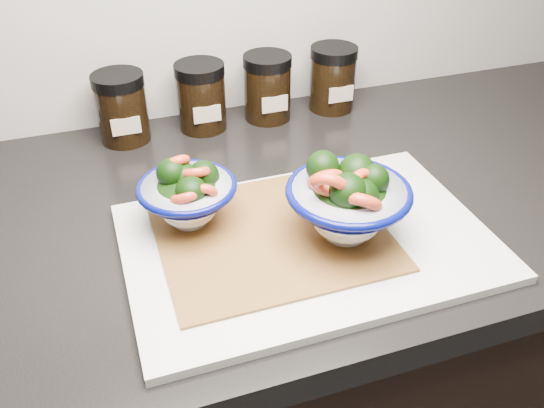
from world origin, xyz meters
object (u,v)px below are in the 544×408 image
object	(u,v)px
bowl_right	(348,201)
bowl_left	(188,195)
spice_jar_d	(333,78)
spice_jar_a	(122,108)
cutting_board	(308,242)
spice_jar_b	(201,97)
spice_jar_c	(267,87)

from	to	relation	value
bowl_right	bowl_left	bearing A→B (deg)	153.17
bowl_left	spice_jar_d	bearing A→B (deg)	41.01
bowl_right	spice_jar_a	world-z (taller)	bowl_right
cutting_board	spice_jar_b	bearing A→B (deg)	98.13
spice_jar_a	bowl_right	bearing A→B (deg)	-58.36
bowl_right	spice_jar_b	world-z (taller)	bowl_right
bowl_left	spice_jar_b	size ratio (longest dim) A/B	1.11
spice_jar_b	bowl_right	bearing A→B (deg)	-75.31
bowl_left	bowl_right	world-z (taller)	bowl_right
bowl_left	cutting_board	bearing A→B (deg)	-30.49
spice_jar_d	bowl_right	bearing A→B (deg)	-111.09
spice_jar_c	bowl_left	bearing A→B (deg)	-125.44
cutting_board	spice_jar_a	bearing A→B (deg)	116.98
cutting_board	bowl_right	size ratio (longest dim) A/B	2.96
cutting_board	spice_jar_c	xyz separation A→B (m)	(0.07, 0.35, 0.05)
spice_jar_a	spice_jar_b	world-z (taller)	same
bowl_right	spice_jar_d	size ratio (longest dim) A/B	1.35
spice_jar_a	spice_jar_b	distance (m)	0.13
bowl_right	spice_jar_c	distance (m)	0.37
bowl_right	spice_jar_d	distance (m)	0.39
bowl_left	spice_jar_b	distance (m)	0.29
bowl_right	spice_jar_b	size ratio (longest dim) A/B	1.35
cutting_board	bowl_right	xyz separation A→B (m)	(0.05, -0.01, 0.06)
spice_jar_a	cutting_board	bearing A→B (deg)	-63.02
bowl_left	spice_jar_c	size ratio (longest dim) A/B	1.11
spice_jar_b	spice_jar_d	size ratio (longest dim) A/B	1.00
spice_jar_d	spice_jar_c	bearing A→B (deg)	180.00
spice_jar_c	spice_jar_a	bearing A→B (deg)	180.00
cutting_board	spice_jar_a	xyz separation A→B (m)	(-0.18, 0.35, 0.05)
bowl_left	bowl_right	xyz separation A→B (m)	(0.18, -0.09, 0.01)
bowl_right	spice_jar_a	xyz separation A→B (m)	(-0.23, 0.37, -0.01)
bowl_right	spice_jar_d	bearing A→B (deg)	68.91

